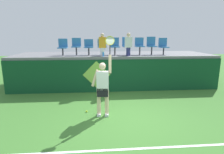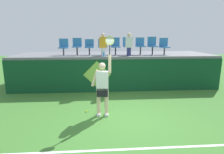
{
  "view_description": "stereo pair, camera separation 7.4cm",
  "coord_description": "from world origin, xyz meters",
  "px_view_note": "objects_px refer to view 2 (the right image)",
  "views": [
    {
      "loc": [
        -0.92,
        -5.47,
        2.61
      ],
      "look_at": [
        -0.36,
        1.09,
        1.15
      ],
      "focal_mm": 30.12,
      "sensor_mm": 36.0,
      "label": 1
    },
    {
      "loc": [
        -0.85,
        -5.48,
        2.61
      ],
      "look_at": [
        -0.36,
        1.09,
        1.15
      ],
      "focal_mm": 30.12,
      "sensor_mm": 36.0,
      "label": 2
    }
  ],
  "objects_px": {
    "tennis_player": "(103,86)",
    "stadium_chair_4": "(115,45)",
    "water_bottle": "(104,54)",
    "spectator_0": "(103,44)",
    "spectator_1": "(129,44)",
    "stadium_chair_3": "(103,46)",
    "stadium_chair_8": "(164,45)",
    "stadium_chair_0": "(64,46)",
    "stadium_chair_1": "(77,45)",
    "tennis_ball": "(87,111)",
    "stadium_chair_5": "(127,45)",
    "stadium_chair_7": "(152,45)",
    "stadium_chair_6": "(140,45)",
    "stadium_chair_2": "(89,46)"
  },
  "relations": [
    {
      "from": "tennis_player",
      "to": "stadium_chair_4",
      "type": "bearing_deg",
      "value": 78.39
    },
    {
      "from": "water_bottle",
      "to": "spectator_0",
      "type": "xyz_separation_m",
      "value": [
        -0.03,
        0.29,
        0.44
      ]
    },
    {
      "from": "spectator_0",
      "to": "spectator_1",
      "type": "bearing_deg",
      "value": -1.94
    },
    {
      "from": "stadium_chair_3",
      "to": "stadium_chair_8",
      "type": "height_order",
      "value": "stadium_chair_8"
    },
    {
      "from": "tennis_player",
      "to": "spectator_0",
      "type": "height_order",
      "value": "spectator_0"
    },
    {
      "from": "stadium_chair_0",
      "to": "stadium_chair_1",
      "type": "distance_m",
      "value": 0.66
    },
    {
      "from": "tennis_ball",
      "to": "stadium_chair_1",
      "type": "distance_m",
      "value": 3.96
    },
    {
      "from": "stadium_chair_3",
      "to": "spectator_1",
      "type": "relative_size",
      "value": 0.74
    },
    {
      "from": "tennis_ball",
      "to": "spectator_1",
      "type": "xyz_separation_m",
      "value": [
        1.91,
        2.84,
        2.18
      ]
    },
    {
      "from": "stadium_chair_0",
      "to": "stadium_chair_8",
      "type": "height_order",
      "value": "stadium_chair_8"
    },
    {
      "from": "stadium_chair_5",
      "to": "spectator_1",
      "type": "xyz_separation_m",
      "value": [
        0.0,
        -0.47,
        0.06
      ]
    },
    {
      "from": "water_bottle",
      "to": "stadium_chair_0",
      "type": "height_order",
      "value": "stadium_chair_0"
    },
    {
      "from": "stadium_chair_3",
      "to": "stadium_chair_7",
      "type": "relative_size",
      "value": 0.89
    },
    {
      "from": "stadium_chair_6",
      "to": "stadium_chair_1",
      "type": "bearing_deg",
      "value": -179.98
    },
    {
      "from": "stadium_chair_1",
      "to": "stadium_chair_6",
      "type": "relative_size",
      "value": 0.98
    },
    {
      "from": "stadium_chair_0",
      "to": "spectator_0",
      "type": "distance_m",
      "value": 1.98
    },
    {
      "from": "spectator_1",
      "to": "stadium_chair_6",
      "type": "bearing_deg",
      "value": 35.37
    },
    {
      "from": "tennis_player",
      "to": "stadium_chair_5",
      "type": "bearing_deg",
      "value": 69.48
    },
    {
      "from": "water_bottle",
      "to": "stadium_chair_2",
      "type": "distance_m",
      "value": 1.04
    },
    {
      "from": "stadium_chair_4",
      "to": "stadium_chair_7",
      "type": "bearing_deg",
      "value": 0.09
    },
    {
      "from": "water_bottle",
      "to": "stadium_chair_5",
      "type": "relative_size",
      "value": 0.24
    },
    {
      "from": "stadium_chair_2",
      "to": "spectator_1",
      "type": "height_order",
      "value": "spectator_1"
    },
    {
      "from": "stadium_chair_1",
      "to": "stadium_chair_5",
      "type": "height_order",
      "value": "stadium_chair_5"
    },
    {
      "from": "stadium_chair_4",
      "to": "spectator_1",
      "type": "bearing_deg",
      "value": -37.3
    },
    {
      "from": "stadium_chair_7",
      "to": "stadium_chair_8",
      "type": "bearing_deg",
      "value": -0.12
    },
    {
      "from": "stadium_chair_0",
      "to": "stadium_chair_2",
      "type": "height_order",
      "value": "stadium_chair_0"
    },
    {
      "from": "stadium_chair_5",
      "to": "stadium_chair_6",
      "type": "relative_size",
      "value": 1.03
    },
    {
      "from": "water_bottle",
      "to": "stadium_chair_1",
      "type": "distance_m",
      "value": 1.52
    },
    {
      "from": "water_bottle",
      "to": "stadium_chair_0",
      "type": "bearing_deg",
      "value": 159.93
    },
    {
      "from": "tennis_ball",
      "to": "stadium_chair_1",
      "type": "relative_size",
      "value": 0.08
    },
    {
      "from": "tennis_player",
      "to": "tennis_ball",
      "type": "relative_size",
      "value": 39.3
    },
    {
      "from": "stadium_chair_0",
      "to": "stadium_chair_3",
      "type": "xyz_separation_m",
      "value": [
        1.93,
        -0.01,
        0.01
      ]
    },
    {
      "from": "tennis_player",
      "to": "stadium_chair_3",
      "type": "height_order",
      "value": "tennis_player"
    },
    {
      "from": "stadium_chair_2",
      "to": "stadium_chair_4",
      "type": "distance_m",
      "value": 1.3
    },
    {
      "from": "spectator_1",
      "to": "stadium_chair_1",
      "type": "bearing_deg",
      "value": 169.58
    },
    {
      "from": "stadium_chair_2",
      "to": "stadium_chair_4",
      "type": "height_order",
      "value": "stadium_chair_4"
    },
    {
      "from": "water_bottle",
      "to": "stadium_chair_6",
      "type": "distance_m",
      "value": 2.04
    },
    {
      "from": "stadium_chair_2",
      "to": "spectator_1",
      "type": "distance_m",
      "value": 1.97
    },
    {
      "from": "tennis_player",
      "to": "spectator_0",
      "type": "relative_size",
      "value": 2.43
    },
    {
      "from": "tennis_ball",
      "to": "spectator_0",
      "type": "height_order",
      "value": "spectator_0"
    },
    {
      "from": "stadium_chair_0",
      "to": "stadium_chair_5",
      "type": "relative_size",
      "value": 0.92
    },
    {
      "from": "tennis_ball",
      "to": "stadium_chair_6",
      "type": "bearing_deg",
      "value": 52.2
    },
    {
      "from": "spectator_1",
      "to": "stadium_chair_3",
      "type": "bearing_deg",
      "value": 159.78
    },
    {
      "from": "stadium_chair_1",
      "to": "stadium_chair_3",
      "type": "height_order",
      "value": "stadium_chair_1"
    },
    {
      "from": "tennis_player",
      "to": "water_bottle",
      "type": "xyz_separation_m",
      "value": [
        0.14,
        2.9,
        0.76
      ]
    },
    {
      "from": "stadium_chair_2",
      "to": "stadium_chair_6",
      "type": "relative_size",
      "value": 0.91
    },
    {
      "from": "stadium_chair_8",
      "to": "tennis_ball",
      "type": "bearing_deg",
      "value": -138.94
    },
    {
      "from": "spectator_0",
      "to": "spectator_1",
      "type": "xyz_separation_m",
      "value": [
        1.24,
        -0.04,
        0.01
      ]
    },
    {
      "from": "tennis_player",
      "to": "stadium_chair_7",
      "type": "bearing_deg",
      "value": 54.08
    },
    {
      "from": "tennis_player",
      "to": "stadium_chair_6",
      "type": "relative_size",
      "value": 3.02
    }
  ]
}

